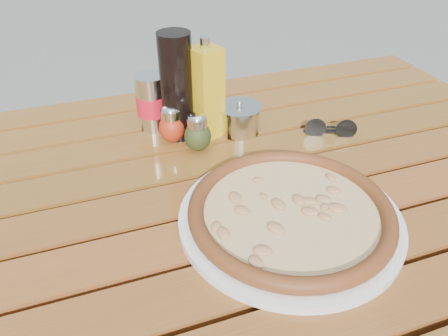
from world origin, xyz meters
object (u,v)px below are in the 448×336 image
object	(u,v)px
table	(228,219)
pepper_shaker	(172,124)
plate	(290,218)
oregano_shaker	(198,133)
dark_bottle	(177,87)
sunglasses	(331,129)
parmesan_tin	(239,118)
pizza	(291,211)
soda_can	(152,102)
olive_oil_cruet	(206,93)

from	to	relation	value
table	pepper_shaker	bearing A→B (deg)	105.44
plate	oregano_shaker	world-z (taller)	oregano_shaker
table	dark_bottle	bearing A→B (deg)	98.73
sunglasses	parmesan_tin	bearing A→B (deg)	177.42
dark_bottle	pizza	bearing A→B (deg)	-73.70
pizza	oregano_shaker	xyz separation A→B (m)	(-0.08, 0.26, 0.02)
pepper_shaker	soda_can	bearing A→B (deg)	108.62
plate	pizza	world-z (taller)	pizza
plate	olive_oil_cruet	world-z (taller)	olive_oil_cruet
pizza	oregano_shaker	size ratio (longest dim) A/B	5.59
soda_can	sunglasses	bearing A→B (deg)	-25.48
oregano_shaker	olive_oil_cruet	distance (m)	0.09
sunglasses	plate	bearing A→B (deg)	-109.71
oregano_shaker	pizza	bearing A→B (deg)	-73.63
dark_bottle	sunglasses	xyz separation A→B (m)	(0.30, -0.11, -0.09)
plate	pepper_shaker	size ratio (longest dim) A/B	4.39
pizza	pepper_shaker	distance (m)	0.33
oregano_shaker	parmesan_tin	distance (m)	0.11
pizza	sunglasses	xyz separation A→B (m)	(0.20, 0.22, -0.01)
plate	soda_can	bearing A→B (deg)	110.28
olive_oil_cruet	parmesan_tin	distance (m)	0.10
pepper_shaker	soda_can	distance (m)	0.08
pizza	olive_oil_cruet	distance (m)	0.32
oregano_shaker	olive_oil_cruet	world-z (taller)	olive_oil_cruet
soda_can	sunglasses	xyz separation A→B (m)	(0.34, -0.16, -0.04)
pizza	olive_oil_cruet	bearing A→B (deg)	97.41
pepper_shaker	plate	bearing A→B (deg)	-69.35
olive_oil_cruet	parmesan_tin	size ratio (longest dim) A/B	1.81
olive_oil_cruet	table	bearing A→B (deg)	-96.92
olive_oil_cruet	parmesan_tin	bearing A→B (deg)	-7.13
plate	parmesan_tin	world-z (taller)	parmesan_tin
dark_bottle	parmesan_tin	size ratio (longest dim) A/B	1.89
plate	oregano_shaker	size ratio (longest dim) A/B	4.39
plate	dark_bottle	xyz separation A→B (m)	(-0.10, 0.33, 0.10)
pepper_shaker	sunglasses	size ratio (longest dim) A/B	0.75
soda_can	parmesan_tin	bearing A→B (deg)	-24.89
pepper_shaker	olive_oil_cruet	world-z (taller)	olive_oil_cruet
pepper_shaker	olive_oil_cruet	distance (m)	0.10
pizza	pepper_shaker	size ratio (longest dim) A/B	5.59
parmesan_tin	plate	bearing A→B (deg)	-95.42
table	sunglasses	bearing A→B (deg)	20.24
oregano_shaker	sunglasses	world-z (taller)	oregano_shaker
dark_bottle	parmesan_tin	world-z (taller)	dark_bottle
olive_oil_cruet	pepper_shaker	bearing A→B (deg)	-179.20
plate	olive_oil_cruet	bearing A→B (deg)	97.41
plate	soda_can	size ratio (longest dim) A/B	3.00
pizza	soda_can	xyz separation A→B (m)	(-0.14, 0.38, 0.04)
oregano_shaker	parmesan_tin	bearing A→B (deg)	22.01
dark_bottle	parmesan_tin	bearing A→B (deg)	-12.06
soda_can	table	bearing A→B (deg)	-73.69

